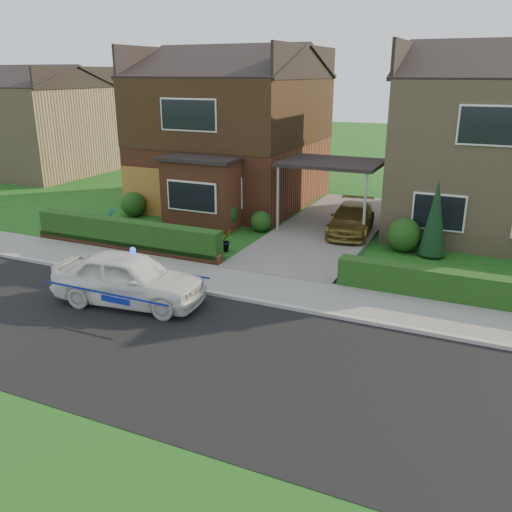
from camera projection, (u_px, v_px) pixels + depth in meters
The scene contains 24 objects.
ground at pixel (187, 350), 12.40m from camera, with size 120.00×120.00×0.00m, color #144713.
road at pixel (187, 350), 12.40m from camera, with size 60.00×6.00×0.02m, color black.
kerb at pixel (244, 299), 15.01m from camera, with size 60.00×0.16×0.12m, color #9E9993.
sidewalk at pixel (260, 287), 15.92m from camera, with size 60.00×2.00×0.10m, color slate.
grass_verge at pixel (12, 498), 8.09m from camera, with size 60.00×4.00×0.01m, color #144713.
driveway at pixel (329, 228), 21.86m from camera, with size 3.80×12.00×0.12m, color #666059.
house_left at pixel (233, 122), 25.42m from camera, with size 7.50×9.53×7.25m.
house_right at pixel (500, 137), 21.01m from camera, with size 7.50×8.06×7.25m.
carport_link at pixel (332, 164), 20.99m from camera, with size 3.80×3.00×2.77m.
garage_door at pixel (144, 191), 23.88m from camera, with size 2.20×0.10×2.10m, color brown.
dwarf_wall at pixel (124, 246), 19.18m from camera, with size 7.70×0.25×0.36m, color brown.
hedge_left at pixel (127, 250), 19.37m from camera, with size 7.50×0.55×0.90m, color #123A13.
hedge_right at pixel (473, 306), 14.74m from camera, with size 7.50×0.55×0.80m, color #123A13.
shrub_left_far at pixel (133, 204), 23.74m from camera, with size 1.08×1.08×1.08m, color #123A13.
shrub_left_mid at pixel (222, 213), 21.77m from camera, with size 1.32×1.32×1.32m, color #123A13.
shrub_left_near at pixel (261, 221), 21.48m from camera, with size 0.84×0.84×0.84m, color #123A13.
shrub_right_near at pixel (404, 235), 19.06m from camera, with size 1.20×1.20×1.20m, color #123A13.
conifer_a at pixel (435, 220), 18.27m from camera, with size 0.90×0.90×2.60m, color black.
neighbour_left at pixel (42, 131), 33.19m from camera, with size 6.50×7.00×5.20m, color #987E5D.
police_car at pixel (129, 279), 14.68m from camera, with size 3.86×4.38×1.59m.
driveway_car at pixel (352, 219), 20.89m from camera, with size 1.53×3.77×1.09m, color brown.
potted_plant_a at pixel (112, 218), 21.94m from camera, with size 0.44×0.30×0.84m, color gray.
potted_plant_b at pixel (226, 241), 19.08m from camera, with size 0.34×0.43×0.78m, color gray.
potted_plant_c at pixel (217, 246), 18.53m from camera, with size 0.42×0.42×0.75m, color gray.
Camera 1 is at (6.01, -9.40, 6.03)m, focal length 38.00 mm.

